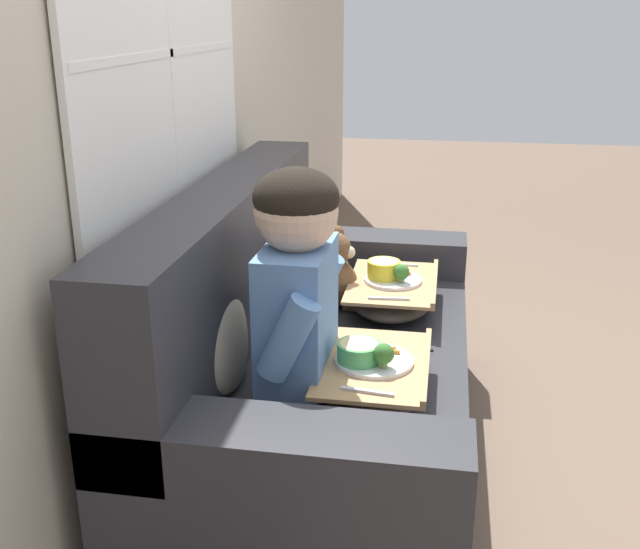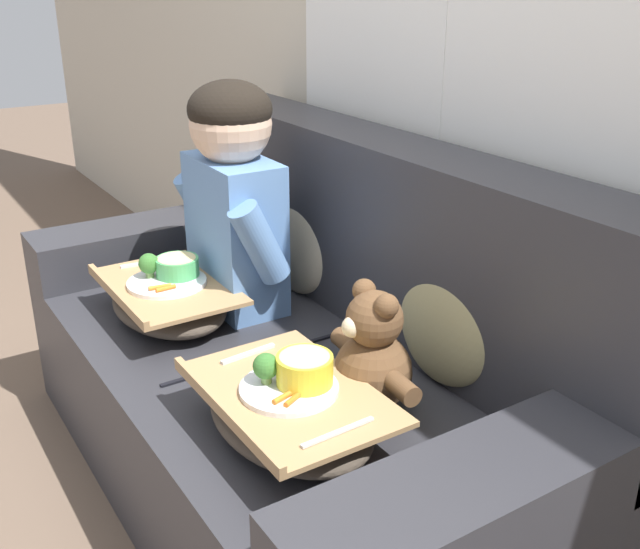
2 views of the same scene
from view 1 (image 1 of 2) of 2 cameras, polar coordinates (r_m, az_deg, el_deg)
The scene contains 9 objects.
ground_plane at distance 2.75m, azimuth 0.68°, elevation -13.65°, with size 14.00×14.00×0.00m, color brown.
wall_back_with_window at distance 2.45m, azimuth -12.30°, elevation 14.42°, with size 8.00×0.08×2.60m.
couch at distance 2.59m, azimuth -0.89°, elevation -7.20°, with size 1.82×0.92×0.96m.
throw_pillow_behind_child at distance 2.21m, azimuth -7.64°, elevation -4.15°, with size 0.38×0.18×0.40m.
throw_pillow_behind_teddy at distance 2.83m, azimuth -3.59°, elevation 1.33°, with size 0.36×0.17×0.37m.
child_figure at distance 2.09m, azimuth -1.74°, elevation 0.04°, with size 0.47×0.24×0.67m.
teddy_bear at distance 2.81m, azimuth 1.13°, elevation 0.06°, with size 0.33×0.23×0.30m.
lap_tray_child at distance 2.18m, azimuth 4.09°, elevation -7.79°, with size 0.47×0.31×0.19m.
lap_tray_teddy at distance 2.81m, azimuth 5.53°, elevation -1.39°, with size 0.48×0.32×0.19m.
Camera 1 is at (-2.27, -0.36, 1.50)m, focal length 42.00 mm.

